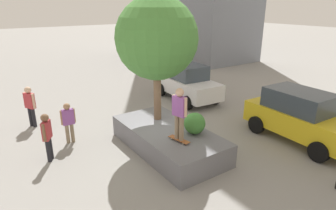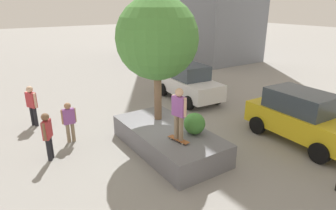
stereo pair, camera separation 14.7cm
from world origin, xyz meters
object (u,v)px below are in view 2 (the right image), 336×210
(pedestrian_crossing, at_px, (48,133))
(passerby_with_bag, at_px, (32,103))
(plaza_tree, at_px, (157,39))
(skateboarder, at_px, (179,111))
(taxi_cab, at_px, (302,117))
(police_car, at_px, (188,82))
(bystander_watching, at_px, (69,120))
(skateboard, at_px, (179,140))
(planter_ledge, at_px, (168,139))

(pedestrian_crossing, bearing_deg, passerby_with_bag, 178.54)
(passerby_with_bag, bearing_deg, pedestrian_crossing, -1.46)
(plaza_tree, distance_m, skateboarder, 2.85)
(skateboarder, height_order, taxi_cab, skateboarder)
(police_car, bearing_deg, bystander_watching, -76.43)
(skateboarder, bearing_deg, pedestrian_crossing, -126.97)
(skateboard, bearing_deg, bystander_watching, -144.66)
(plaza_tree, xyz_separation_m, police_car, (-3.16, 3.87, -2.85))
(pedestrian_crossing, height_order, bystander_watching, pedestrian_crossing)
(skateboard, bearing_deg, planter_ledge, 166.28)
(bystander_watching, bearing_deg, skateboarder, 35.34)
(taxi_cab, height_order, pedestrian_crossing, taxi_cab)
(plaza_tree, bearing_deg, police_car, 129.27)
(pedestrian_crossing, bearing_deg, bystander_watching, 134.10)
(planter_ledge, height_order, skateboarder, skateboarder)
(planter_ledge, xyz_separation_m, passerby_with_bag, (-4.96, -3.60, 0.62))
(planter_ledge, bearing_deg, skateboard, -13.72)
(passerby_with_bag, xyz_separation_m, pedestrian_crossing, (3.35, -0.09, -0.06))
(bystander_watching, bearing_deg, passerby_with_bag, -160.29)
(skateboarder, height_order, pedestrian_crossing, skateboarder)
(skateboarder, relative_size, bystander_watching, 1.08)
(skateboarder, bearing_deg, planter_ledge, 166.28)
(police_car, xyz_separation_m, passerby_with_bag, (-0.78, -7.69, 0.04))
(planter_ledge, distance_m, passerby_with_bag, 6.17)
(police_car, height_order, bystander_watching, police_car)
(plaza_tree, distance_m, passerby_with_bag, 6.17)
(skateboard, bearing_deg, taxi_cab, 76.23)
(skateboarder, bearing_deg, bystander_watching, -144.66)
(pedestrian_crossing, bearing_deg, police_car, 108.29)
(planter_ledge, distance_m, taxi_cab, 5.10)
(skateboard, xyz_separation_m, passerby_with_bag, (-5.94, -3.37, 0.16))
(police_car, distance_m, taxi_cab, 6.37)
(pedestrian_crossing, relative_size, bystander_watching, 1.06)
(skateboarder, xyz_separation_m, police_car, (-5.17, 4.33, -0.88))
(planter_ledge, height_order, passerby_with_bag, passerby_with_bag)
(planter_ledge, bearing_deg, police_car, 135.70)
(planter_ledge, bearing_deg, skateboarder, -13.72)
(passerby_with_bag, bearing_deg, taxi_cab, 48.95)
(taxi_cab, distance_m, passerby_with_bag, 10.85)
(passerby_with_bag, bearing_deg, police_car, 84.24)
(planter_ledge, distance_m, police_car, 5.88)
(passerby_with_bag, bearing_deg, plaza_tree, 44.15)
(skateboard, distance_m, skateboarder, 1.00)
(plaza_tree, relative_size, pedestrian_crossing, 2.71)
(planter_ledge, bearing_deg, taxi_cab, 64.73)
(skateboard, xyz_separation_m, skateboarder, (-0.00, 0.00, 1.00))
(planter_ledge, height_order, plaza_tree, plaza_tree)
(skateboarder, xyz_separation_m, bystander_watching, (-3.52, -2.50, -0.95))
(planter_ledge, xyz_separation_m, skateboarder, (0.98, -0.24, 1.46))
(planter_ledge, xyz_separation_m, skateboard, (0.98, -0.24, 0.46))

